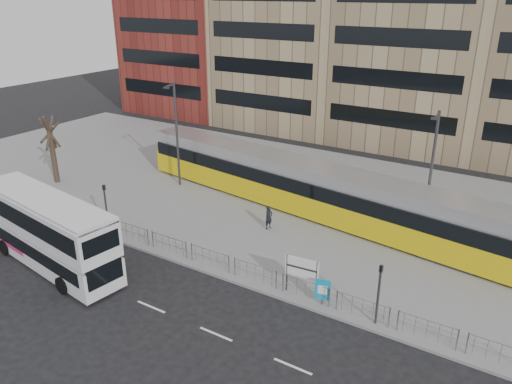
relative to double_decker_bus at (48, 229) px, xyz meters
The scene contains 16 objects.
ground 7.18m from the double_decker_bus, 34.95° to the left, with size 120.00×120.00×0.00m, color black.
plaza 16.99m from the double_decker_bus, 70.66° to the left, with size 64.00×24.00×0.15m, color gray.
kerb 7.18m from the double_decker_bus, 35.29° to the left, with size 64.00×0.25×0.17m, color gray.
building_row 40.26m from the double_decker_bus, 79.42° to the left, with size 70.40×18.40×31.20m.
pedestrian_barrier 8.86m from the double_decker_bus, 30.13° to the left, with size 32.07×0.07×1.10m.
road_markings 6.96m from the double_decker_bus, ahead, with size 62.00×0.12×0.01m, color white.
double_decker_bus is the anchor object (origin of this frame).
tram 17.11m from the double_decker_bus, 55.54° to the left, with size 30.27×6.97×3.56m.
station_sign 14.29m from the double_decker_bus, 19.27° to the left, with size 1.80×0.23×2.07m.
ad_panel 15.50m from the double_decker_bus, 16.63° to the left, with size 0.76×0.23×1.43m.
pedestrian 13.26m from the double_decker_bus, 51.58° to the left, with size 0.57×0.38×1.58m, color black.
traffic_light_west 4.74m from the double_decker_bus, 97.47° to the left, with size 0.19×0.22×3.10m.
traffic_light_east 18.11m from the double_decker_bus, 14.07° to the left, with size 0.17×0.21×3.10m.
lamp_post_west 13.64m from the double_decker_bus, 98.03° to the left, with size 0.45×1.04×8.18m.
lamp_post_east 22.51m from the double_decker_bus, 40.48° to the left, with size 0.45×1.04×8.08m.
bare_tree 14.23m from the double_decker_bus, 141.53° to the left, with size 4.59×4.59×7.76m.
Camera 1 is at (17.50, -18.91, 14.71)m, focal length 35.00 mm.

